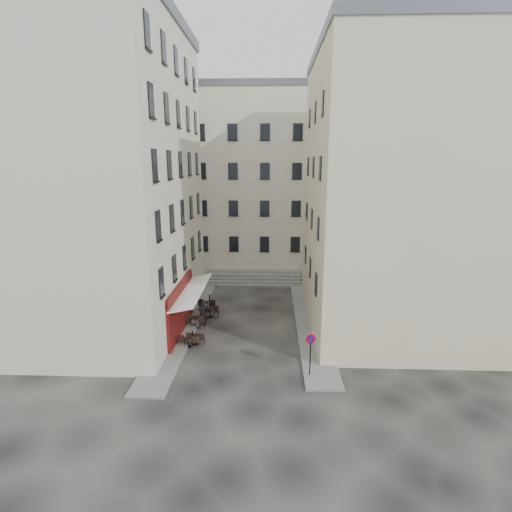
{
  "coord_description": "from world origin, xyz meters",
  "views": [
    {
      "loc": [
        1.69,
        -24.2,
        11.45
      ],
      "look_at": [
        0.57,
        4.0,
        4.69
      ],
      "focal_mm": 28.0,
      "sensor_mm": 36.0,
      "label": 1
    }
  ],
  "objects_px": {
    "bistro_table_a": "(189,341)",
    "pedestrian": "(203,313)",
    "bistro_table_b": "(196,339)",
    "no_parking_sign": "(311,347)"
  },
  "relations": [
    {
      "from": "no_parking_sign",
      "to": "pedestrian",
      "type": "distance_m",
      "value": 9.92
    },
    {
      "from": "bistro_table_b",
      "to": "pedestrian",
      "type": "distance_m",
      "value": 3.37
    },
    {
      "from": "no_parking_sign",
      "to": "bistro_table_a",
      "type": "bearing_deg",
      "value": 149.11
    },
    {
      "from": "bistro_table_a",
      "to": "bistro_table_b",
      "type": "xyz_separation_m",
      "value": [
        0.38,
        0.39,
        0.0
      ]
    },
    {
      "from": "bistro_table_a",
      "to": "bistro_table_b",
      "type": "relative_size",
      "value": 0.99
    },
    {
      "from": "bistro_table_a",
      "to": "pedestrian",
      "type": "xyz_separation_m",
      "value": [
        0.25,
        3.73,
        0.45
      ]
    },
    {
      "from": "bistro_table_a",
      "to": "bistro_table_b",
      "type": "bearing_deg",
      "value": 46.31
    },
    {
      "from": "bistro_table_a",
      "to": "pedestrian",
      "type": "height_order",
      "value": "pedestrian"
    },
    {
      "from": "pedestrian",
      "to": "bistro_table_a",
      "type": "bearing_deg",
      "value": 63.8
    },
    {
      "from": "bistro_table_a",
      "to": "pedestrian",
      "type": "bearing_deg",
      "value": 86.17
    }
  ]
}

